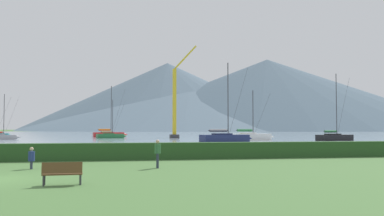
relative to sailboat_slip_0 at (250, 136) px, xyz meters
name	(u,v)px	position (x,y,z in m)	size (l,w,h in m)	color
harbor_water	(98,134)	(-30.70, 81.61, -0.72)	(320.00, 246.00, 0.00)	#8499A8
hedge_line	(35,152)	(-30.70, -44.39, -0.11)	(80.00, 1.20, 1.23)	#284C23
sailboat_slip_0	(250,136)	(0.00, 0.00, 0.00)	(8.96, 3.27, 9.38)	white
sailboat_slip_1	(225,138)	(-7.63, -10.11, 0.04)	(9.16, 4.05, 12.88)	navy
sailboat_slip_3	(111,136)	(-25.90, 20.75, -0.15)	(7.03, 3.41, 8.66)	#236B38
sailboat_slip_4	(1,137)	(-47.21, 13.76, -0.16)	(6.81, 3.20, 9.05)	#9E9EA3
sailboat_slip_5	(109,134)	(-26.40, 32.97, 0.02)	(8.84, 3.86, 12.94)	red
sailboat_slip_6	(335,137)	(14.32, -5.11, -0.04)	(8.10, 3.93, 12.24)	black
park_bench_near_path	(62,172)	(-27.27, -57.75, -0.19)	(1.61, 0.54, 0.95)	brown
person_seated_viewer	(31,157)	(-29.81, -50.41, -0.04)	(0.36, 0.57, 1.25)	#2D3347
person_standing_walker	(158,151)	(-22.70, -51.16, 0.25)	(0.36, 0.57, 1.65)	#2D3347
dock_crane	(175,107)	(-11.48, 19.22, 6.44)	(6.14, 2.00, 21.37)	#333338
distant_hill_west_ridge	(189,108)	(41.56, 297.28, 19.30)	(293.36, 293.36, 40.05)	#4C6070
distant_hill_central_peak	(267,95)	(123.22, 316.81, 34.08)	(351.39, 351.39, 69.60)	#425666
distant_hill_east_ridge	(167,96)	(27.26, 341.51, 32.87)	(282.00, 282.00, 67.19)	#4C6070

